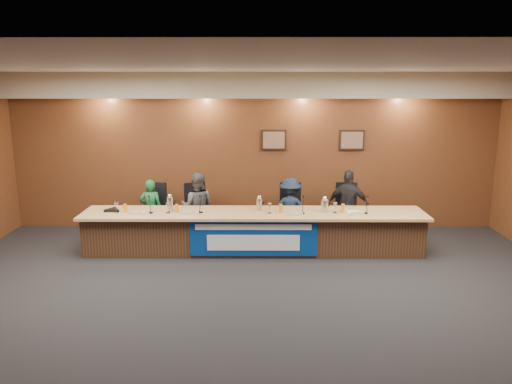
% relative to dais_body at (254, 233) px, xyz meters
% --- Properties ---
extents(floor, '(10.00, 10.00, 0.00)m').
position_rel_dais_body_xyz_m(floor, '(0.00, -2.40, -0.35)').
color(floor, black).
rests_on(floor, ground).
extents(ceiling, '(10.00, 8.00, 0.04)m').
position_rel_dais_body_xyz_m(ceiling, '(0.00, -2.40, 2.85)').
color(ceiling, silver).
rests_on(ceiling, wall_back).
extents(wall_back, '(10.00, 0.04, 3.20)m').
position_rel_dais_body_xyz_m(wall_back, '(0.00, 1.60, 1.25)').
color(wall_back, '#582F19').
rests_on(wall_back, floor).
extents(soffit, '(10.00, 0.50, 0.50)m').
position_rel_dais_body_xyz_m(soffit, '(0.00, 1.35, 2.60)').
color(soffit, beige).
rests_on(soffit, wall_back).
extents(dais_body, '(6.00, 0.80, 0.70)m').
position_rel_dais_body_xyz_m(dais_body, '(0.00, 0.00, 0.00)').
color(dais_body, '#422818').
rests_on(dais_body, floor).
extents(dais_top, '(6.10, 0.95, 0.05)m').
position_rel_dais_body_xyz_m(dais_top, '(0.00, -0.05, 0.38)').
color(dais_top, tan).
rests_on(dais_top, dais_body).
extents(banner, '(2.20, 0.02, 0.65)m').
position_rel_dais_body_xyz_m(banner, '(0.00, -0.41, 0.03)').
color(banner, navy).
rests_on(banner, dais_body).
extents(banner_text_upper, '(2.00, 0.01, 0.10)m').
position_rel_dais_body_xyz_m(banner_text_upper, '(0.00, -0.43, 0.23)').
color(banner_text_upper, silver).
rests_on(banner_text_upper, banner).
extents(banner_text_lower, '(1.60, 0.01, 0.28)m').
position_rel_dais_body_xyz_m(banner_text_lower, '(0.00, -0.43, -0.05)').
color(banner_text_lower, silver).
rests_on(banner_text_lower, banner).
extents(wall_photo_left, '(0.52, 0.04, 0.42)m').
position_rel_dais_body_xyz_m(wall_photo_left, '(0.40, 1.57, 1.50)').
color(wall_photo_left, black).
rests_on(wall_photo_left, wall_back).
extents(wall_photo_right, '(0.52, 0.04, 0.42)m').
position_rel_dais_body_xyz_m(wall_photo_right, '(2.00, 1.57, 1.50)').
color(wall_photo_right, black).
rests_on(wall_photo_right, wall_back).
extents(panelist_a, '(0.44, 0.30, 1.19)m').
position_rel_dais_body_xyz_m(panelist_a, '(-2.00, 0.70, 0.25)').
color(panelist_a, '#14562D').
rests_on(panelist_a, floor).
extents(panelist_b, '(0.66, 0.53, 1.32)m').
position_rel_dais_body_xyz_m(panelist_b, '(-1.10, 0.70, 0.31)').
color(panelist_b, '#4C4A4F').
rests_on(panelist_b, floor).
extents(panelist_c, '(0.84, 0.55, 1.22)m').
position_rel_dais_body_xyz_m(panelist_c, '(0.70, 0.70, 0.26)').
color(panelist_c, '#131E33').
rests_on(panelist_c, floor).
extents(panelist_d, '(0.87, 0.54, 1.37)m').
position_rel_dais_body_xyz_m(panelist_d, '(1.82, 0.70, 0.34)').
color(panelist_d, black).
rests_on(panelist_d, floor).
extents(office_chair_a, '(0.59, 0.59, 0.08)m').
position_rel_dais_body_xyz_m(office_chair_a, '(-2.00, 0.80, 0.13)').
color(office_chair_a, black).
rests_on(office_chair_a, floor).
extents(office_chair_b, '(0.62, 0.62, 0.08)m').
position_rel_dais_body_xyz_m(office_chair_b, '(-1.10, 0.80, 0.13)').
color(office_chair_b, black).
rests_on(office_chair_b, floor).
extents(office_chair_c, '(0.52, 0.52, 0.08)m').
position_rel_dais_body_xyz_m(office_chair_c, '(0.70, 0.80, 0.13)').
color(office_chair_c, black).
rests_on(office_chair_c, floor).
extents(office_chair_d, '(0.50, 0.50, 0.08)m').
position_rel_dais_body_xyz_m(office_chair_d, '(1.82, 0.80, 0.13)').
color(office_chair_d, black).
rests_on(office_chair_d, floor).
extents(nameplate_a, '(0.24, 0.08, 0.10)m').
position_rel_dais_body_xyz_m(nameplate_a, '(-2.03, -0.27, 0.45)').
color(nameplate_a, white).
rests_on(nameplate_a, dais_top).
extents(microphone_a, '(0.07, 0.07, 0.02)m').
position_rel_dais_body_xyz_m(microphone_a, '(-1.81, -0.14, 0.41)').
color(microphone_a, black).
rests_on(microphone_a, dais_top).
extents(juice_glass_a, '(0.06, 0.06, 0.15)m').
position_rel_dais_body_xyz_m(juice_glass_a, '(-2.28, -0.09, 0.47)').
color(juice_glass_a, orange).
rests_on(juice_glass_a, dais_top).
extents(water_glass_a, '(0.08, 0.08, 0.18)m').
position_rel_dais_body_xyz_m(water_glass_a, '(-2.43, -0.10, 0.49)').
color(water_glass_a, silver).
rests_on(water_glass_a, dais_top).
extents(nameplate_b, '(0.24, 0.08, 0.10)m').
position_rel_dais_body_xyz_m(nameplate_b, '(-1.11, -0.28, 0.45)').
color(nameplate_b, white).
rests_on(nameplate_b, dais_top).
extents(microphone_b, '(0.07, 0.07, 0.02)m').
position_rel_dais_body_xyz_m(microphone_b, '(-0.93, -0.11, 0.41)').
color(microphone_b, black).
rests_on(microphone_b, dais_top).
extents(juice_glass_b, '(0.06, 0.06, 0.15)m').
position_rel_dais_body_xyz_m(juice_glass_b, '(-1.36, -0.11, 0.47)').
color(juice_glass_b, orange).
rests_on(juice_glass_b, dais_top).
extents(water_glass_b, '(0.08, 0.08, 0.18)m').
position_rel_dais_body_xyz_m(water_glass_b, '(-1.51, -0.13, 0.49)').
color(water_glass_b, silver).
rests_on(water_glass_b, dais_top).
extents(nameplate_c, '(0.24, 0.08, 0.10)m').
position_rel_dais_body_xyz_m(nameplate_c, '(0.74, -0.32, 0.45)').
color(nameplate_c, white).
rests_on(nameplate_c, dais_top).
extents(microphone_c, '(0.07, 0.07, 0.02)m').
position_rel_dais_body_xyz_m(microphone_c, '(0.86, -0.17, 0.41)').
color(microphone_c, black).
rests_on(microphone_c, dais_top).
extents(juice_glass_c, '(0.06, 0.06, 0.15)m').
position_rel_dais_body_xyz_m(juice_glass_c, '(0.49, -0.07, 0.47)').
color(juice_glass_c, orange).
rests_on(juice_glass_c, dais_top).
extents(water_glass_c, '(0.08, 0.08, 0.18)m').
position_rel_dais_body_xyz_m(water_glass_c, '(0.28, -0.14, 0.49)').
color(water_glass_c, silver).
rests_on(water_glass_c, dais_top).
extents(nameplate_d, '(0.24, 0.08, 0.10)m').
position_rel_dais_body_xyz_m(nameplate_d, '(1.80, -0.29, 0.45)').
color(nameplate_d, white).
rests_on(nameplate_d, dais_top).
extents(microphone_d, '(0.07, 0.07, 0.02)m').
position_rel_dais_body_xyz_m(microphone_d, '(1.97, -0.15, 0.41)').
color(microphone_d, black).
rests_on(microphone_d, dais_top).
extents(juice_glass_d, '(0.06, 0.06, 0.15)m').
position_rel_dais_body_xyz_m(juice_glass_d, '(1.59, -0.06, 0.47)').
color(juice_glass_d, orange).
rests_on(juice_glass_d, dais_top).
extents(water_glass_d, '(0.08, 0.08, 0.18)m').
position_rel_dais_body_xyz_m(water_glass_d, '(1.44, -0.09, 0.49)').
color(water_glass_d, silver).
rests_on(water_glass_d, dais_top).
extents(carafe_left, '(0.11, 0.11, 0.26)m').
position_rel_dais_body_xyz_m(carafe_left, '(-1.49, -0.02, 0.53)').
color(carafe_left, silver).
rests_on(carafe_left, dais_top).
extents(carafe_mid, '(0.11, 0.11, 0.22)m').
position_rel_dais_body_xyz_m(carafe_mid, '(0.10, 0.06, 0.51)').
color(carafe_mid, silver).
rests_on(carafe_mid, dais_top).
extents(carafe_right, '(0.13, 0.13, 0.22)m').
position_rel_dais_body_xyz_m(carafe_right, '(1.26, -0.05, 0.51)').
color(carafe_right, silver).
rests_on(carafe_right, dais_top).
extents(speakerphone, '(0.32, 0.32, 0.05)m').
position_rel_dais_body_xyz_m(speakerphone, '(-2.52, -0.02, 0.43)').
color(speakerphone, black).
rests_on(speakerphone, dais_top).
extents(paper_stack, '(0.26, 0.33, 0.01)m').
position_rel_dais_body_xyz_m(paper_stack, '(1.79, -0.07, 0.40)').
color(paper_stack, white).
rests_on(paper_stack, dais_top).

